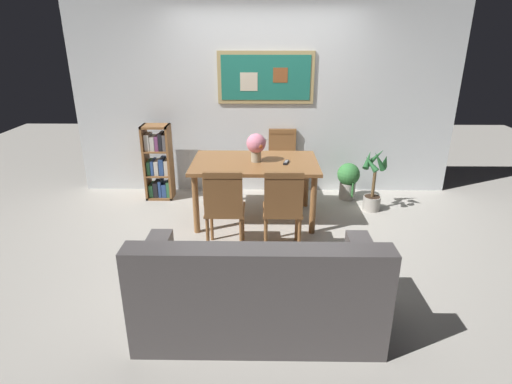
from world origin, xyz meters
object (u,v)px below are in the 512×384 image
Objects in this scene: leather_couch at (258,293)px; bookshelf at (159,164)px; flower_vase at (256,145)px; potted_ivy at (348,179)px; dining_table at (255,169)px; dining_chair_far_right at (282,157)px; potted_palm at (374,184)px; dining_chair_near_right at (283,204)px; tv_remote at (286,162)px; dining_chair_near_left at (224,204)px.

leather_couch is 3.04m from bookshelf.
flower_vase is (1.34, -0.68, 0.45)m from bookshelf.
flower_vase is at bearing -152.00° from potted_ivy.
dining_chair_far_right is at bearing 66.72° from dining_table.
flower_vase is at bearing -26.84° from bookshelf.
bookshelf is at bearing 172.05° from potted_palm.
potted_ivy is (0.90, -0.19, -0.25)m from dining_chair_far_right.
bookshelf reaches higher than dining_table.
potted_ivy is at bearing 65.94° from leather_couch.
dining_chair_near_right is 0.89× the size of bookshelf.
bookshelf is 2.01× the size of potted_ivy.
tv_remote is (0.35, -0.06, -0.19)m from flower_vase.
dining_chair_near_right reaches higher than leather_couch.
bookshelf is at bearing -174.04° from dining_chair_far_right.
dining_chair_near_left is 1.00× the size of dining_chair_near_right.
dining_chair_far_right is 1.12× the size of potted_palm.
dining_table is 1.63× the size of dining_chair_near_left.
dining_chair_near_left is 1.00× the size of dining_chair_far_right.
potted_ivy is at bearing 43.79° from dining_chair_near_left.
bookshelf is at bearing 152.95° from dining_table.
flower_vase is (0.02, -0.00, 0.29)m from dining_table.
leather_couch is (0.36, -1.20, -0.22)m from dining_chair_near_left.
bookshelf is 1.25× the size of potted_palm.
flower_vase is 2.06× the size of tv_remote.
dining_chair_near_left is 0.51× the size of leather_couch.
potted_palm is at bearing 31.70° from dining_chair_near_left.
potted_palm is at bearing 42.53° from dining_chair_near_right.
dining_chair_near_right is 5.62× the size of tv_remote.
dining_chair_near_right is 2.73× the size of flower_vase.
bookshelf is (-1.38, 2.70, 0.17)m from leather_couch.
potted_palm is (2.83, -0.39, -0.13)m from bookshelf.
dining_table is at bearing -113.28° from dining_chair_far_right.
potted_palm is at bearing -7.95° from bookshelf.
dining_chair_far_right reaches higher than leather_couch.
potted_ivy is 3.13× the size of tv_remote.
dining_chair_near_left reaches higher than tv_remote.
bookshelf is 3.05× the size of flower_vase.
bookshelf is at bearing 137.09° from dining_chair_near_right.
dining_chair_near_left reaches higher than potted_palm.
tv_remote is at bearing -10.40° from flower_vase.
dining_table is 1.81× the size of potted_palm.
tv_remote is (0.07, 0.76, 0.21)m from dining_chair_near_right.
flower_vase reaches higher than dining_chair_near_left.
potted_ivy is (2.58, -0.01, -0.20)m from bookshelf.
dining_chair_far_right reaches higher than potted_ivy.
flower_vase is at bearing -169.29° from potted_palm.
bookshelf is (-1.69, -0.18, -0.05)m from dining_chair_far_right.
dining_chair_near_left and dining_chair_far_right have the same top height.
dining_chair_near_right is at bearing -137.47° from potted_palm.
dining_chair_near_right is at bearing -42.91° from bookshelf.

